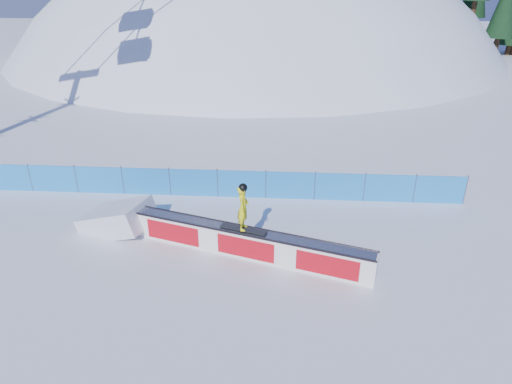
{
  "coord_description": "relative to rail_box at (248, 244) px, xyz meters",
  "views": [
    {
      "loc": [
        3.74,
        -12.44,
        8.54
      ],
      "look_at": [
        2.74,
        2.35,
        1.31
      ],
      "focal_mm": 32.0,
      "sensor_mm": 36.0,
      "label": 1
    }
  ],
  "objects": [
    {
      "name": "snowboarder",
      "position": [
        -0.16,
        0.05,
        1.31
      ],
      "size": [
        1.58,
        0.73,
        1.64
      ],
      "rotation": [
        0.0,
        0.0,
        1.49
      ],
      "color": "black",
      "rests_on": "rail_box"
    },
    {
      "name": "ground",
      "position": [
        -2.64,
        -0.17,
        -0.49
      ],
      "size": [
        160.0,
        160.0,
        0.0
      ],
      "primitive_type": "plane",
      "color": "white",
      "rests_on": "ground"
    },
    {
      "name": "snow_ramp",
      "position": [
        -4.92,
        1.51,
        -0.49
      ],
      "size": [
        2.98,
        2.33,
        1.63
      ],
      "primitive_type": null,
      "rotation": [
        0.0,
        -0.31,
        -0.3
      ],
      "color": "white",
      "rests_on": "ground"
    },
    {
      "name": "rail_box",
      "position": [
        0.0,
        0.0,
        0.0
      ],
      "size": [
        8.05,
        2.97,
        0.99
      ],
      "rotation": [
        0.0,
        0.0,
        -0.3
      ],
      "color": "white",
      "rests_on": "ground"
    },
    {
      "name": "snow_hill",
      "position": [
        -2.64,
        41.83,
        -18.49
      ],
      "size": [
        64.0,
        64.0,
        64.0
      ],
      "color": "white",
      "rests_on": "ground"
    },
    {
      "name": "safety_fence",
      "position": [
        -2.64,
        4.33,
        0.12
      ],
      "size": [
        22.05,
        0.05,
        1.3
      ],
      "color": "#2082DD",
      "rests_on": "ground"
    }
  ]
}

